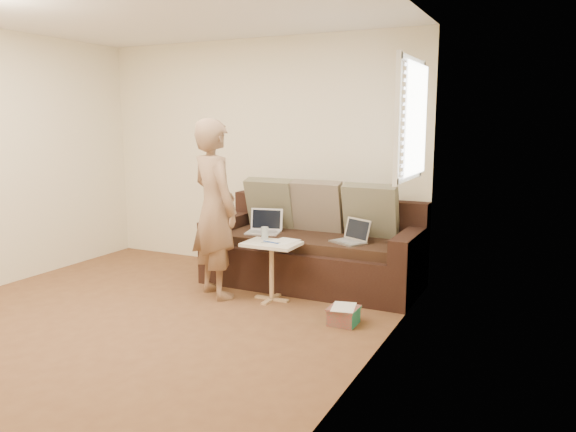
{
  "coord_description": "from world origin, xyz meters",
  "views": [
    {
      "loc": [
        3.1,
        -3.37,
        1.7
      ],
      "look_at": [
        0.8,
        1.4,
        0.78
      ],
      "focal_mm": 34.61,
      "sensor_mm": 36.0,
      "label": 1
    }
  ],
  "objects": [
    {
      "name": "floor",
      "position": [
        0.0,
        0.0,
        0.0
      ],
      "size": [
        4.5,
        4.5,
        0.0
      ],
      "primitive_type": "plane",
      "color": "brown",
      "rests_on": "ground"
    },
    {
      "name": "wall_back",
      "position": [
        0.0,
        2.25,
        1.3
      ],
      "size": [
        4.0,
        0.0,
        4.0
      ],
      "primitive_type": "plane",
      "rotation": [
        1.57,
        0.0,
        0.0
      ],
      "color": "#F1E4BD",
      "rests_on": "ground"
    },
    {
      "name": "wall_right",
      "position": [
        2.0,
        0.0,
        1.3
      ],
      "size": [
        0.0,
        4.5,
        4.5
      ],
      "primitive_type": "plane",
      "rotation": [
        1.57,
        0.0,
        -1.57
      ],
      "color": "#F1E4BD",
      "rests_on": "ground"
    },
    {
      "name": "window_blinds",
      "position": [
        1.95,
        1.5,
        1.7
      ],
      "size": [
        0.12,
        0.88,
        1.08
      ],
      "primitive_type": null,
      "color": "white",
      "rests_on": "wall_right"
    },
    {
      "name": "sofa",
      "position": [
        0.9,
        1.77,
        0.42
      ],
      "size": [
        2.2,
        0.95,
        0.85
      ],
      "primitive_type": null,
      "color": "black",
      "rests_on": "ground"
    },
    {
      "name": "pillow_left",
      "position": [
        0.3,
        2.01,
        0.79
      ],
      "size": [
        0.55,
        0.29,
        0.57
      ],
      "primitive_type": null,
      "rotation": [
        0.28,
        0.0,
        0.0
      ],
      "color": "#67624C",
      "rests_on": "sofa"
    },
    {
      "name": "pillow_mid",
      "position": [
        0.85,
        2.02,
        0.79
      ],
      "size": [
        0.55,
        0.27,
        0.57
      ],
      "primitive_type": null,
      "rotation": [
        0.24,
        0.0,
        0.0
      ],
      "color": "#736352",
      "rests_on": "sofa"
    },
    {
      "name": "pillow_right",
      "position": [
        1.45,
        1.97,
        0.79
      ],
      "size": [
        0.55,
        0.28,
        0.57
      ],
      "primitive_type": null,
      "rotation": [
        0.26,
        0.0,
        0.0
      ],
      "color": "#67624C",
      "rests_on": "sofa"
    },
    {
      "name": "laptop_silver",
      "position": [
        1.34,
        1.62,
        0.52
      ],
      "size": [
        0.39,
        0.36,
        0.22
      ],
      "primitive_type": null,
      "rotation": [
        0.0,
        0.0,
        -0.48
      ],
      "color": "#B7BABC",
      "rests_on": "sofa"
    },
    {
      "name": "laptop_white",
      "position": [
        0.38,
        1.67,
        0.52
      ],
      "size": [
        0.4,
        0.33,
        0.25
      ],
      "primitive_type": null,
      "rotation": [
        0.0,
        0.0,
        0.23
      ],
      "color": "white",
      "rests_on": "sofa"
    },
    {
      "name": "person",
      "position": [
        0.19,
        1.05,
        0.86
      ],
      "size": [
        0.75,
        0.68,
        1.72
      ],
      "primitive_type": "imported",
      "rotation": [
        0.0,
        0.0,
        2.63
      ],
      "color": "brown",
      "rests_on": "ground"
    },
    {
      "name": "side_table",
      "position": [
        0.75,
        1.15,
        0.28
      ],
      "size": [
        0.51,
        0.36,
        0.56
      ],
      "primitive_type": null,
      "color": "silver",
      "rests_on": "ground"
    },
    {
      "name": "drinking_glass",
      "position": [
        0.62,
        1.25,
        0.62
      ],
      "size": [
        0.07,
        0.07,
        0.12
      ],
      "primitive_type": null,
      "color": "silver",
      "rests_on": "side_table"
    },
    {
      "name": "scissors",
      "position": [
        0.76,
        1.12,
        0.57
      ],
      "size": [
        0.18,
        0.1,
        0.02
      ],
      "primitive_type": null,
      "rotation": [
        0.0,
        0.0,
        0.01
      ],
      "color": "silver",
      "rests_on": "side_table"
    },
    {
      "name": "paper_on_table",
      "position": [
        0.83,
        1.23,
        0.56
      ],
      "size": [
        0.25,
        0.33,
        0.0
      ],
      "primitive_type": null,
      "rotation": [
        0.0,
        0.0,
        -0.14
      ],
      "color": "white",
      "rests_on": "side_table"
    },
    {
      "name": "striped_box",
      "position": [
        1.59,
        0.85,
        0.08
      ],
      "size": [
        0.24,
        0.24,
        0.15
      ],
      "primitive_type": null,
      "color": "red",
      "rests_on": "ground"
    }
  ]
}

